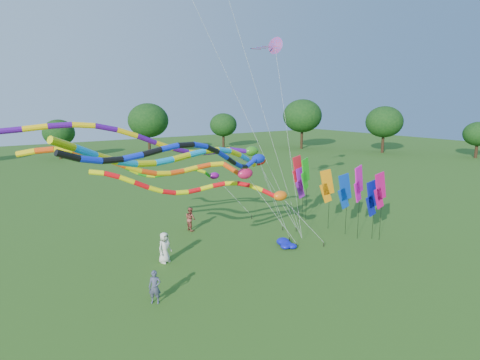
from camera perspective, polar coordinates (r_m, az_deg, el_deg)
ground at (r=22.84m, az=11.14°, el=-12.82°), size 160.00×160.00×0.00m
tree_ring at (r=21.53m, az=13.92°, el=1.06°), size 120.56×116.54×9.66m
tube_kite_red at (r=23.29m, az=-3.25°, el=-1.28°), size 12.97×4.21×6.25m
tube_kite_orange at (r=21.88m, az=-9.25°, el=1.87°), size 14.61×3.05×7.68m
tube_kite_purple at (r=22.55m, az=-10.19°, el=5.18°), size 18.37×1.14×8.93m
tube_kite_blue at (r=18.81m, az=-4.27°, el=3.24°), size 14.42×4.83×8.16m
tube_kite_cyan at (r=20.35m, az=-4.21°, el=3.15°), size 15.72×6.73×8.63m
tube_kite_green at (r=28.87m, az=-9.19°, el=1.13°), size 11.09×2.28×5.98m
delta_kite_high_c at (r=31.10m, az=4.96°, el=18.54°), size 2.98×6.28×14.23m
banner_pole_magenta_a at (r=27.43m, az=16.51°, el=-0.57°), size 1.15×0.30×5.10m
banner_pole_violet at (r=31.07m, az=8.65°, el=-0.38°), size 1.16×0.10×4.29m
banner_pole_blue_a at (r=28.37m, az=14.64°, el=-1.56°), size 1.15×0.31×4.38m
banner_pole_magenta_b at (r=27.77m, az=19.29°, el=-1.44°), size 1.16×0.15×4.70m
banner_pole_orange at (r=29.42m, az=12.22°, el=-0.86°), size 1.09×0.55×4.44m
banner_pole_green at (r=30.90m, az=9.29°, el=0.85°), size 1.15×0.35×4.99m
banner_pole_blue_b at (r=28.00m, az=18.24°, el=-2.50°), size 1.16×0.18×4.11m
banner_pole_red at (r=31.04m, az=8.19°, el=1.21°), size 1.16×0.12×5.14m
blue_nylon_heap at (r=25.97m, az=6.64°, el=-9.17°), size 1.29×1.08×0.48m
person_a at (r=23.82m, az=-10.70°, el=-9.42°), size 1.04×0.86×1.81m
person_b at (r=19.51m, az=-12.03°, el=-14.67°), size 0.69×0.65×1.58m
person_c at (r=29.18m, az=-7.06°, el=-5.51°), size 0.71×0.88×1.71m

